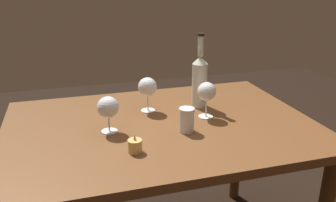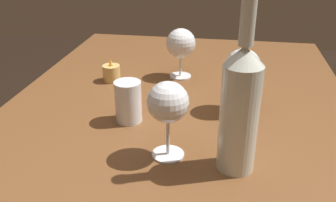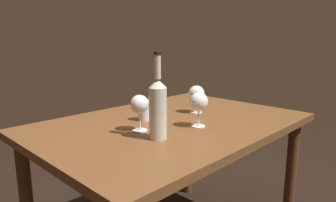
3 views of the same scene
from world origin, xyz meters
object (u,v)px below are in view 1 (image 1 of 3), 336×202
wine_glass_centre (207,92)px  water_tumbler (187,121)px  wine_glass_right (147,88)px  votive_candle (135,146)px  wine_bottle (200,80)px  wine_glass_left (108,108)px

wine_glass_centre → water_tumbler: bearing=41.5°
water_tumbler → wine_glass_right: bearing=-69.2°
wine_glass_right → votive_candle: size_ratio=2.40×
wine_glass_right → wine_bottle: bearing=177.8°
water_tumbler → votive_candle: (0.23, 0.12, -0.02)m
wine_glass_left → votive_candle: bearing=108.4°
wine_glass_left → wine_glass_right: bearing=-138.8°
wine_glass_right → wine_glass_left: bearing=41.2°
wine_glass_right → water_tumbler: wine_glass_right is taller
wine_bottle → wine_glass_right: bearing=-2.2°
wine_bottle → wine_glass_centre: bearing=82.1°
wine_glass_right → votive_candle: (0.14, 0.37, -0.09)m
wine_bottle → votive_candle: (0.38, 0.37, -0.11)m
wine_glass_centre → wine_glass_right: bearing=-32.0°
wine_glass_left → water_tumbler: 0.32m
wine_glass_centre → votive_candle: wine_glass_centre is taller
wine_glass_centre → water_tumbler: (0.13, 0.12, -0.07)m
wine_glass_centre → water_tumbler: size_ratio=1.62×
wine_bottle → water_tumbler: size_ratio=3.52×
wine_glass_right → wine_glass_centre: bearing=148.0°
wine_glass_right → wine_glass_centre: (-0.23, 0.14, 0.00)m
wine_glass_right → water_tumbler: size_ratio=1.62×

